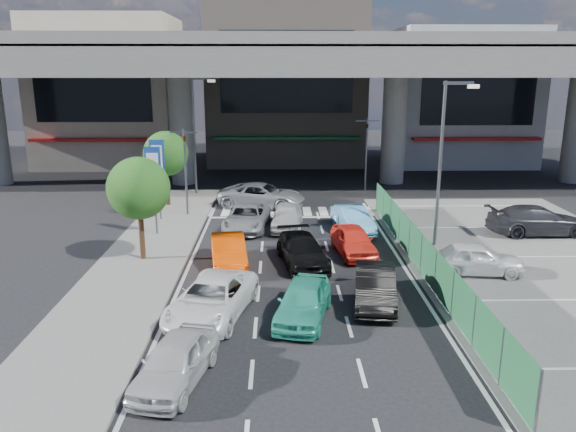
{
  "coord_description": "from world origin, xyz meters",
  "views": [
    {
      "loc": [
        -0.82,
        -20.53,
        8.56
      ],
      "look_at": [
        -0.33,
        5.17,
        1.78
      ],
      "focal_mm": 35.0,
      "sensor_mm": 36.0,
      "label": 1
    }
  ],
  "objects_px": {
    "taxi_teal_mid": "(303,301)",
    "traffic_cone": "(430,251)",
    "signboard_near": "(154,179)",
    "sedan_white_mid_left": "(212,299)",
    "van_white_back_left": "(175,361)",
    "taxi_orange_right": "(353,241)",
    "hatch_black_mid_right": "(375,286)",
    "crossing_wagon_silver": "(262,195)",
    "taxi_orange_left": "(228,251)",
    "traffic_light_right": "(367,136)",
    "street_lamp_right": "(445,150)",
    "tree_near": "(139,189)",
    "tree_far": "(166,154)",
    "signboard_far": "(158,169)",
    "sedan_black_mid": "(302,251)",
    "traffic_light_left": "(185,151)",
    "kei_truck_front_right": "(353,219)",
    "wagon_silver_front_left": "(247,218)",
    "street_lamp_left": "(196,126)",
    "parked_sedan_dgrey": "(538,220)",
    "parked_sedan_white": "(476,259)",
    "sedan_white_front_mid": "(287,217)"
  },
  "relations": [
    {
      "from": "sedan_black_mid",
      "to": "traffic_cone",
      "type": "distance_m",
      "value": 5.98
    },
    {
      "from": "signboard_far",
      "to": "hatch_black_mid_right",
      "type": "distance_m",
      "value": 16.06
    },
    {
      "from": "signboard_far",
      "to": "traffic_cone",
      "type": "bearing_deg",
      "value": -26.9
    },
    {
      "from": "wagon_silver_front_left",
      "to": "kei_truck_front_right",
      "type": "height_order",
      "value": "kei_truck_front_right"
    },
    {
      "from": "tree_near",
      "to": "hatch_black_mid_right",
      "type": "height_order",
      "value": "tree_near"
    },
    {
      "from": "tree_far",
      "to": "traffic_cone",
      "type": "relative_size",
      "value": 7.14
    },
    {
      "from": "van_white_back_left",
      "to": "parked_sedan_white",
      "type": "distance_m",
      "value": 14.04
    },
    {
      "from": "tree_far",
      "to": "traffic_light_left",
      "type": "bearing_deg",
      "value": -57.38
    },
    {
      "from": "traffic_light_left",
      "to": "traffic_light_right",
      "type": "distance_m",
      "value": 13.63
    },
    {
      "from": "hatch_black_mid_right",
      "to": "parked_sedan_dgrey",
      "type": "distance_m",
      "value": 13.33
    },
    {
      "from": "sedan_black_mid",
      "to": "hatch_black_mid_right",
      "type": "bearing_deg",
      "value": -70.0
    },
    {
      "from": "signboard_far",
      "to": "sedan_black_mid",
      "type": "relative_size",
      "value": 1.05
    },
    {
      "from": "hatch_black_mid_right",
      "to": "traffic_light_left",
      "type": "bearing_deg",
      "value": 132.5
    },
    {
      "from": "signboard_near",
      "to": "sedan_white_mid_left",
      "type": "relative_size",
      "value": 0.95
    },
    {
      "from": "van_white_back_left",
      "to": "parked_sedan_white",
      "type": "xyz_separation_m",
      "value": [
        11.32,
        8.3,
        0.07
      ]
    },
    {
      "from": "tree_near",
      "to": "wagon_silver_front_left",
      "type": "height_order",
      "value": "tree_near"
    },
    {
      "from": "hatch_black_mid_right",
      "to": "parked_sedan_dgrey",
      "type": "bearing_deg",
      "value": 48.65
    },
    {
      "from": "tree_far",
      "to": "traffic_cone",
      "type": "distance_m",
      "value": 17.79
    },
    {
      "from": "street_lamp_left",
      "to": "parked_sedan_dgrey",
      "type": "distance_m",
      "value": 22.15
    },
    {
      "from": "street_lamp_right",
      "to": "signboard_near",
      "type": "bearing_deg",
      "value": 172.1
    },
    {
      "from": "street_lamp_left",
      "to": "wagon_silver_front_left",
      "type": "bearing_deg",
      "value": -66.67
    },
    {
      "from": "taxi_teal_mid",
      "to": "traffic_cone",
      "type": "relative_size",
      "value": 6.02
    },
    {
      "from": "tree_near",
      "to": "kei_truck_front_right",
      "type": "xyz_separation_m",
      "value": [
        10.24,
        4.64,
        -2.71
      ]
    },
    {
      "from": "signboard_near",
      "to": "sedan_white_front_mid",
      "type": "relative_size",
      "value": 1.16
    },
    {
      "from": "traffic_light_left",
      "to": "sedan_white_mid_left",
      "type": "bearing_deg",
      "value": -77.84
    },
    {
      "from": "taxi_orange_right",
      "to": "street_lamp_right",
      "type": "bearing_deg",
      "value": 8.48
    },
    {
      "from": "van_white_back_left",
      "to": "kei_truck_front_right",
      "type": "height_order",
      "value": "kei_truck_front_right"
    },
    {
      "from": "sedan_white_mid_left",
      "to": "parked_sedan_dgrey",
      "type": "xyz_separation_m",
      "value": [
        16.04,
        9.81,
        0.13
      ]
    },
    {
      "from": "tree_near",
      "to": "kei_truck_front_right",
      "type": "relative_size",
      "value": 1.18
    },
    {
      "from": "hatch_black_mid_right",
      "to": "taxi_orange_left",
      "type": "bearing_deg",
      "value": 151.82
    },
    {
      "from": "hatch_black_mid_right",
      "to": "crossing_wagon_silver",
      "type": "height_order",
      "value": "crossing_wagon_silver"
    },
    {
      "from": "sedan_white_mid_left",
      "to": "wagon_silver_front_left",
      "type": "height_order",
      "value": "sedan_white_mid_left"
    },
    {
      "from": "street_lamp_right",
      "to": "taxi_orange_right",
      "type": "bearing_deg",
      "value": -164.15
    },
    {
      "from": "kei_truck_front_right",
      "to": "traffic_cone",
      "type": "height_order",
      "value": "kei_truck_front_right"
    },
    {
      "from": "street_lamp_right",
      "to": "sedan_white_mid_left",
      "type": "xyz_separation_m",
      "value": [
        -10.33,
        -8.11,
        -4.08
      ]
    },
    {
      "from": "traffic_light_left",
      "to": "tree_near",
      "type": "height_order",
      "value": "traffic_light_left"
    },
    {
      "from": "signboard_near",
      "to": "wagon_silver_front_left",
      "type": "height_order",
      "value": "signboard_near"
    },
    {
      "from": "wagon_silver_front_left",
      "to": "street_lamp_left",
      "type": "bearing_deg",
      "value": 119.74
    },
    {
      "from": "traffic_light_left",
      "to": "tree_far",
      "type": "distance_m",
      "value": 3.02
    },
    {
      "from": "van_white_back_left",
      "to": "taxi_orange_right",
      "type": "height_order",
      "value": "taxi_orange_right"
    },
    {
      "from": "street_lamp_right",
      "to": "traffic_cone",
      "type": "bearing_deg",
      "value": -115.14
    },
    {
      "from": "van_white_back_left",
      "to": "tree_near",
      "type": "bearing_deg",
      "value": 120.61
    },
    {
      "from": "sedan_white_front_mid",
      "to": "parked_sedan_white",
      "type": "distance_m",
      "value": 10.77
    },
    {
      "from": "sedan_white_mid_left",
      "to": "taxi_orange_left",
      "type": "xyz_separation_m",
      "value": [
        0.14,
        5.33,
        -0.0
      ]
    },
    {
      "from": "street_lamp_right",
      "to": "crossing_wagon_silver",
      "type": "distance_m",
      "value": 12.8
    },
    {
      "from": "traffic_light_right",
      "to": "taxi_teal_mid",
      "type": "distance_m",
      "value": 22.28
    },
    {
      "from": "sedan_white_front_mid",
      "to": "parked_sedan_white",
      "type": "xyz_separation_m",
      "value": [
        7.93,
        -7.28,
        0.04
      ]
    },
    {
      "from": "street_lamp_left",
      "to": "sedan_white_front_mid",
      "type": "relative_size",
      "value": 1.98
    },
    {
      "from": "tree_far",
      "to": "taxi_orange_right",
      "type": "height_order",
      "value": "tree_far"
    },
    {
      "from": "tree_far",
      "to": "hatch_black_mid_right",
      "type": "distance_m",
      "value": 18.98
    }
  ]
}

